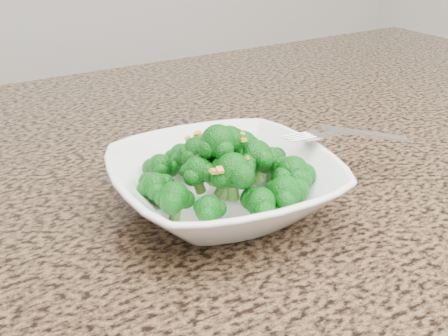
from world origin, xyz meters
TOP-DOWN VIEW (x-y plane):
  - granite_counter at (0.00, 0.30)m, footprint 1.64×1.04m
  - bowl at (-0.11, 0.20)m, footprint 0.27×0.27m
  - broccoli_pile at (-0.11, 0.20)m, footprint 0.21×0.21m
  - garlic_topping at (-0.11, 0.20)m, footprint 0.13×0.13m
  - fork at (0.03, 0.19)m, footprint 0.19×0.09m

SIDE VIEW (x-z plane):
  - granite_counter at x=0.00m, z-range 0.87..0.90m
  - bowl at x=-0.11m, z-range 0.90..0.96m
  - fork at x=0.03m, z-range 0.96..0.97m
  - broccoli_pile at x=-0.11m, z-range 0.96..1.02m
  - garlic_topping at x=-0.11m, z-range 1.02..1.03m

